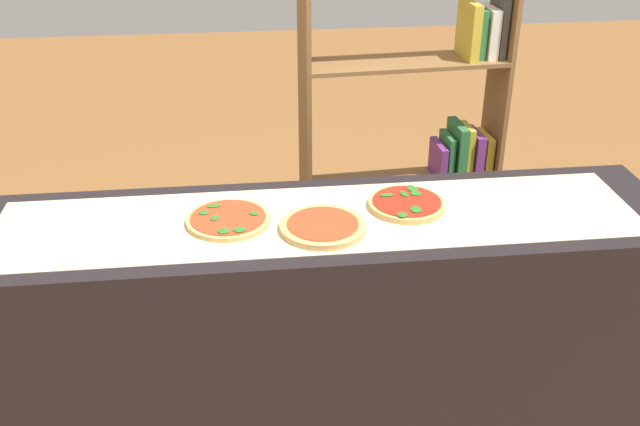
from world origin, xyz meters
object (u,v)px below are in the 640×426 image
Objects in this scene: pizza_plain_1 at (323,226)px; pizza_spinach_2 at (407,204)px; pizza_spinach_0 at (228,219)px; bookshelf at (425,143)px.

pizza_plain_1 is 1.06× the size of pizza_spinach_2.
pizza_spinach_0 and pizza_plain_1 have the same top height.
bookshelf is at bearing 47.31° from pizza_spinach_0.
pizza_plain_1 is at bearing -15.70° from pizza_spinach_0.
pizza_spinach_0 is 0.30m from pizza_plain_1.
pizza_spinach_2 is at bearing 22.33° from pizza_plain_1.
pizza_spinach_0 is 1.05× the size of pizza_spinach_2.
pizza_spinach_2 is 0.15× the size of bookshelf.
bookshelf reaches higher than pizza_spinach_2.
pizza_spinach_2 reaches higher than pizza_spinach_0.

